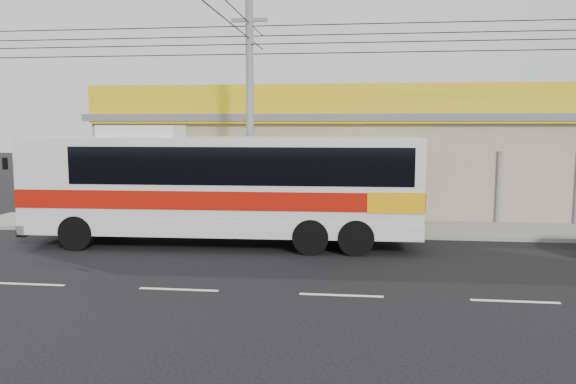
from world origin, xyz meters
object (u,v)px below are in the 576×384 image
(motorbike_red, at_px, (188,217))
(motorbike_dark, at_px, (45,206))
(utility_pole, at_px, (249,39))
(coach_bus, at_px, (228,181))

(motorbike_red, xyz_separation_m, motorbike_dark, (-6.64, 1.56, 0.08))
(motorbike_red, relative_size, utility_pole, 0.05)
(coach_bus, height_order, utility_pole, utility_pole)
(motorbike_red, distance_m, motorbike_dark, 6.82)
(coach_bus, distance_m, utility_pole, 5.29)
(coach_bus, distance_m, motorbike_dark, 9.51)
(motorbike_dark, bearing_deg, coach_bus, -103.30)
(motorbike_red, bearing_deg, motorbike_dark, 91.05)
(coach_bus, xyz_separation_m, motorbike_dark, (-8.68, 3.58, -1.49))
(utility_pole, bearing_deg, motorbike_dark, 169.14)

